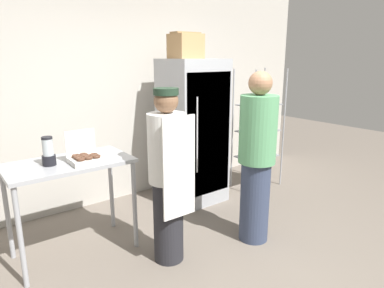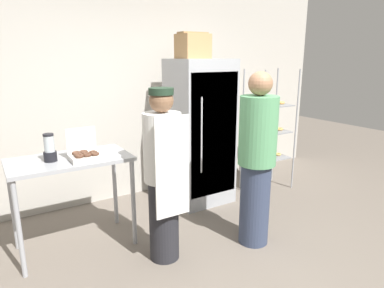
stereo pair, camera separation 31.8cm
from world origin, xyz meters
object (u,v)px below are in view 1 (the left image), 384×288
Objects in this scene: baking_rack at (258,130)px; blender_pitcher at (48,153)px; refrigerator at (193,132)px; person_baker at (168,175)px; donut_box at (86,158)px; person_customer at (257,158)px; cardboard_storage_box at (186,46)px.

baking_rack is 6.58× the size of blender_pitcher.
person_baker is at bearing -136.84° from refrigerator.
donut_box is at bearing -163.97° from refrigerator.
baking_rack is (1.05, -0.17, -0.07)m from refrigerator.
donut_box is 0.18× the size of person_baker.
baking_rack is 2.93m from blender_pitcher.
refrigerator is 1.06× the size of person_customer.
refrigerator is at bearing 43.16° from person_baker.
person_baker is 0.94m from person_customer.
person_customer is (0.91, -0.23, 0.05)m from person_baker.
cardboard_storage_box reaches higher than person_customer.
cardboard_storage_box is at bearing 170.36° from baking_rack.
person_customer is at bearing -91.66° from cardboard_storage_box.
person_customer is (-0.13, -1.20, -0.03)m from refrigerator.
person_customer reaches higher than donut_box.
donut_box is 0.82× the size of cardboard_storage_box.
cardboard_storage_box is (-0.09, 0.03, 1.07)m from refrigerator.
blender_pitcher is at bearing 153.37° from person_customer.
person_customer is (-0.04, -1.23, -1.10)m from cardboard_storage_box.
cardboard_storage_box is 1.80m from person_baker.
cardboard_storage_box is (1.78, 0.36, 0.95)m from blender_pitcher.
cardboard_storage_box is 0.22× the size of person_baker.
blender_pitcher is at bearing -168.57° from cardboard_storage_box.
person_customer is at bearing -27.12° from donut_box.
person_baker is (-0.95, -1.00, -1.15)m from cardboard_storage_box.
refrigerator is at bearing 171.09° from baking_rack.
blender_pitcher is at bearing 155.94° from donut_box.
blender_pitcher is 1.95m from person_customer.
baking_rack is 1.63m from cardboard_storage_box.
baking_rack reaches higher than person_baker.
refrigerator is at bearing 16.03° from donut_box.
donut_box is at bearing -173.72° from baking_rack.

